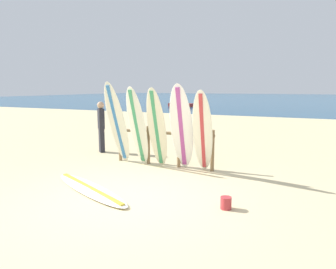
{
  "coord_description": "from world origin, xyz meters",
  "views": [
    {
      "loc": [
        3.05,
        -4.7,
        2.05
      ],
      "look_at": [
        -0.45,
        2.88,
        0.79
      ],
      "focal_mm": 33.31,
      "sensor_mm": 36.0,
      "label": 1
    }
  ],
  "objects_px": {
    "surfboard_leaning_center": "(181,128)",
    "surfboard_leaning_center_right": "(203,133)",
    "surfboard_leaning_center_left": "(157,128)",
    "surfboard_rack": "(163,142)",
    "sand_bucket": "(226,203)",
    "surfboard_leaning_far_left": "(117,123)",
    "surfboard_leaning_left": "(137,126)",
    "surfboard_lying_on_sand": "(90,189)",
    "beachgoer_standing": "(101,125)",
    "small_boat_offshore": "(181,104)"
  },
  "relations": [
    {
      "from": "surfboard_leaning_center",
      "to": "surfboard_leaning_center_right",
      "type": "distance_m",
      "value": 0.6
    },
    {
      "from": "surfboard_leaning_center",
      "to": "surfboard_leaning_center_right",
      "type": "height_order",
      "value": "surfboard_leaning_center"
    },
    {
      "from": "surfboard_leaning_center_right",
      "to": "surfboard_leaning_center_left",
      "type": "bearing_deg",
      "value": 176.04
    },
    {
      "from": "surfboard_rack",
      "to": "surfboard_leaning_center",
      "type": "relative_size",
      "value": 1.29
    },
    {
      "from": "surfboard_leaning_center_right",
      "to": "sand_bucket",
      "type": "relative_size",
      "value": 9.6
    },
    {
      "from": "surfboard_rack",
      "to": "sand_bucket",
      "type": "xyz_separation_m",
      "value": [
        2.27,
        -2.26,
        -0.53
      ]
    },
    {
      "from": "surfboard_leaning_far_left",
      "to": "surfboard_leaning_center_right",
      "type": "distance_m",
      "value": 2.4
    },
    {
      "from": "surfboard_rack",
      "to": "surfboard_leaning_far_left",
      "type": "xyz_separation_m",
      "value": [
        -1.18,
        -0.38,
        0.47
      ]
    },
    {
      "from": "surfboard_leaning_left",
      "to": "surfboard_lying_on_sand",
      "type": "bearing_deg",
      "value": -86.11
    },
    {
      "from": "surfboard_rack",
      "to": "surfboard_leaning_left",
      "type": "bearing_deg",
      "value": -155.08
    },
    {
      "from": "surfboard_leaning_center_right",
      "to": "sand_bucket",
      "type": "bearing_deg",
      "value": -60.35
    },
    {
      "from": "beachgoer_standing",
      "to": "sand_bucket",
      "type": "height_order",
      "value": "beachgoer_standing"
    },
    {
      "from": "surfboard_rack",
      "to": "surfboard_leaning_left",
      "type": "distance_m",
      "value": 0.79
    },
    {
      "from": "surfboard_leaning_far_left",
      "to": "surfboard_leaning_left",
      "type": "distance_m",
      "value": 0.57
    },
    {
      "from": "surfboard_leaning_center",
      "to": "surfboard_lying_on_sand",
      "type": "distance_m",
      "value": 2.64
    },
    {
      "from": "surfboard_leaning_center_right",
      "to": "small_boat_offshore",
      "type": "relative_size",
      "value": 0.75
    },
    {
      "from": "surfboard_leaning_far_left",
      "to": "sand_bucket",
      "type": "bearing_deg",
      "value": -28.67
    },
    {
      "from": "surfboard_leaning_center",
      "to": "surfboard_lying_on_sand",
      "type": "xyz_separation_m",
      "value": [
        -1.1,
        -2.16,
        -1.04
      ]
    },
    {
      "from": "surfboard_rack",
      "to": "small_boat_offshore",
      "type": "distance_m",
      "value": 25.5
    },
    {
      "from": "surfboard_leaning_center_right",
      "to": "small_boat_offshore",
      "type": "xyz_separation_m",
      "value": [
        -10.52,
        24.17,
        -0.75
      ]
    },
    {
      "from": "surfboard_leaning_far_left",
      "to": "surfboard_leaning_center",
      "type": "xyz_separation_m",
      "value": [
        1.81,
        0.08,
        -0.03
      ]
    },
    {
      "from": "surfboard_leaning_center_left",
      "to": "small_boat_offshore",
      "type": "bearing_deg",
      "value": 111.08
    },
    {
      "from": "surfboard_leaning_center",
      "to": "small_boat_offshore",
      "type": "distance_m",
      "value": 26.02
    },
    {
      "from": "beachgoer_standing",
      "to": "sand_bucket",
      "type": "xyz_separation_m",
      "value": [
        4.79,
        -2.98,
        -0.78
      ]
    },
    {
      "from": "small_boat_offshore",
      "to": "sand_bucket",
      "type": "height_order",
      "value": "small_boat_offshore"
    },
    {
      "from": "surfboard_leaning_center",
      "to": "surfboard_leaning_left",
      "type": "bearing_deg",
      "value": 179.59
    },
    {
      "from": "surfboard_leaning_far_left",
      "to": "beachgoer_standing",
      "type": "relative_size",
      "value": 1.37
    },
    {
      "from": "surfboard_leaning_center_left",
      "to": "surfboard_leaning_center",
      "type": "relative_size",
      "value": 0.96
    },
    {
      "from": "surfboard_leaning_center_left",
      "to": "small_boat_offshore",
      "type": "height_order",
      "value": "surfboard_leaning_center_left"
    },
    {
      "from": "surfboard_leaning_center_left",
      "to": "surfboard_leaning_center",
      "type": "height_order",
      "value": "surfboard_leaning_center"
    },
    {
      "from": "beachgoer_standing",
      "to": "surfboard_leaning_far_left",
      "type": "bearing_deg",
      "value": -39.19
    },
    {
      "from": "surfboard_rack",
      "to": "small_boat_offshore",
      "type": "xyz_separation_m",
      "value": [
        -9.3,
        23.74,
        -0.38
      ]
    },
    {
      "from": "surfboard_rack",
      "to": "surfboard_leaning_center_left",
      "type": "xyz_separation_m",
      "value": [
        -0.02,
        -0.34,
        0.39
      ]
    },
    {
      "from": "sand_bucket",
      "to": "surfboard_leaning_center_left",
      "type": "bearing_deg",
      "value": 139.88
    },
    {
      "from": "surfboard_leaning_center_left",
      "to": "beachgoer_standing",
      "type": "bearing_deg",
      "value": 157.15
    },
    {
      "from": "surfboard_leaning_center",
      "to": "small_boat_offshore",
      "type": "height_order",
      "value": "surfboard_leaning_center"
    },
    {
      "from": "surfboard_leaning_center",
      "to": "surfboard_lying_on_sand",
      "type": "relative_size",
      "value": 0.81
    },
    {
      "from": "surfboard_rack",
      "to": "surfboard_leaning_center_right",
      "type": "bearing_deg",
      "value": -19.05
    },
    {
      "from": "surfboard_leaning_center_left",
      "to": "beachgoer_standing",
      "type": "xyz_separation_m",
      "value": [
        -2.51,
        1.06,
        -0.15
      ]
    },
    {
      "from": "surfboard_lying_on_sand",
      "to": "sand_bucket",
      "type": "xyz_separation_m",
      "value": [
        2.73,
        0.2,
        0.07
      ]
    },
    {
      "from": "beachgoer_standing",
      "to": "sand_bucket",
      "type": "distance_m",
      "value": 5.7
    },
    {
      "from": "surfboard_leaning_center_right",
      "to": "surfboard_lying_on_sand",
      "type": "bearing_deg",
      "value": -129.65
    },
    {
      "from": "surfboard_lying_on_sand",
      "to": "small_boat_offshore",
      "type": "relative_size",
      "value": 0.99
    },
    {
      "from": "surfboard_leaning_center_right",
      "to": "beachgoer_standing",
      "type": "relative_size",
      "value": 1.25
    },
    {
      "from": "surfboard_lying_on_sand",
      "to": "sand_bucket",
      "type": "bearing_deg",
      "value": 4.12
    },
    {
      "from": "small_boat_offshore",
      "to": "surfboard_leaning_far_left",
      "type": "bearing_deg",
      "value": -71.39
    },
    {
      "from": "surfboard_leaning_left",
      "to": "beachgoer_standing",
      "type": "relative_size",
      "value": 1.3
    },
    {
      "from": "surfboard_rack",
      "to": "surfboard_lying_on_sand",
      "type": "bearing_deg",
      "value": -100.73
    },
    {
      "from": "surfboard_leaning_left",
      "to": "surfboard_lying_on_sand",
      "type": "distance_m",
      "value": 2.4
    },
    {
      "from": "surfboard_leaning_center_left",
      "to": "surfboard_leaning_center",
      "type": "distance_m",
      "value": 0.65
    }
  ]
}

